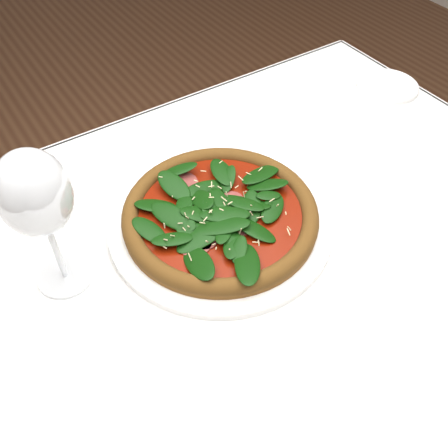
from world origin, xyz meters
TOP-DOWN VIEW (x-y plane):
  - ground at (0.00, 0.00)m, footprint 6.00×6.00m
  - dining_table at (0.00, 0.00)m, footprint 1.21×0.81m
  - plate at (0.03, 0.06)m, footprint 0.36×0.36m
  - pizza at (0.03, 0.06)m, footprint 0.37×0.37m
  - wine_glass at (-0.22, 0.10)m, footprint 0.09×0.09m
  - saucer_far at (0.54, 0.19)m, footprint 0.13×0.13m

SIDE VIEW (x-z plane):
  - ground at x=0.00m, z-range 0.00..0.00m
  - dining_table at x=0.00m, z-range 0.27..1.02m
  - saucer_far at x=0.54m, z-range 0.75..0.76m
  - plate at x=0.03m, z-range 0.75..0.77m
  - pizza at x=0.03m, z-range 0.76..0.80m
  - wine_glass at x=-0.22m, z-range 0.80..1.03m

